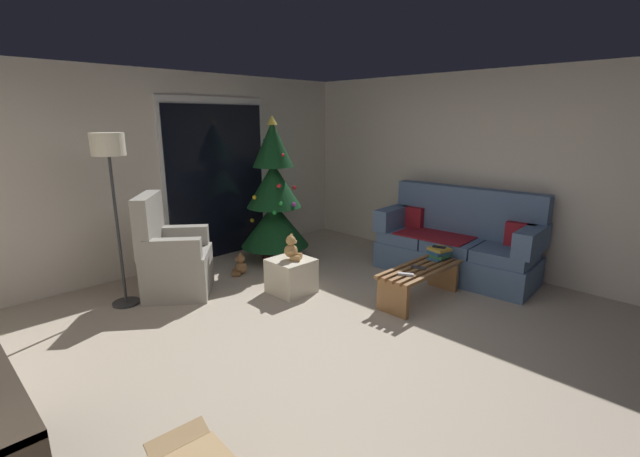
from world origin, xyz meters
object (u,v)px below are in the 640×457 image
cell_phone (439,247)px  christmas_tree (274,199)px  book_stack (440,253)px  teddy_bear_chestnut_by_tree (240,266)px  armchair (172,259)px  couch (457,244)px  remote_graphite (418,267)px  floor_lamp (110,162)px  remote_silver (406,274)px  teddy_bear_honey (292,249)px  coffee_table (420,278)px  ottoman (291,276)px

cell_phone → christmas_tree: 2.26m
book_stack → teddy_bear_chestnut_by_tree: (-1.33, 2.01, -0.32)m
christmas_tree → armchair: christmas_tree is taller
book_stack → armchair: armchair is taller
couch → remote_graphite: size_ratio=12.76×
christmas_tree → teddy_bear_chestnut_by_tree: size_ratio=6.86×
couch → armchair: armchair is taller
cell_phone → teddy_bear_chestnut_by_tree: cell_phone is taller
cell_phone → floor_lamp: 3.57m
remote_silver → book_stack: size_ratio=0.58×
remote_graphite → cell_phone: cell_phone is taller
cell_phone → teddy_bear_honey: bearing=122.9°
teddy_bear_honey → floor_lamp: bearing=145.7°
couch → remote_graphite: 1.08m
teddy_bear_chestnut_by_tree → teddy_bear_honey: bearing=-83.1°
coffee_table → book_stack: size_ratio=4.06×
remote_graphite → ottoman: (-0.78, 1.15, -0.19)m
coffee_table → floor_lamp: bearing=137.0°
couch → teddy_bear_honey: couch is taller
remote_silver → teddy_bear_chestnut_by_tree: bearing=79.3°
remote_graphite → ottoman: remote_graphite is taller
floor_lamp → christmas_tree: bearing=0.4°
teddy_bear_chestnut_by_tree → ottoman: bearing=-83.5°
ottoman → teddy_bear_honey: teddy_bear_honey is taller
book_stack → cell_phone: 0.07m
teddy_bear_honey → teddy_bear_chestnut_by_tree: 0.96m
teddy_bear_honey → remote_graphite: bearing=-55.7°
christmas_tree → floor_lamp: (-2.05, -0.01, 0.64)m
armchair → remote_graphite: bearing=-49.6°
book_stack → armchair: 2.99m
couch → floor_lamp: size_ratio=1.12×
coffee_table → teddy_bear_chestnut_by_tree: 2.22m
floor_lamp → teddy_bear_honey: size_ratio=6.25×
coffee_table → christmas_tree: christmas_tree is taller
remote_graphite → cell_phone: bearing=-4.5°
christmas_tree → armchair: bearing=-175.9°
couch → ottoman: 2.13m
armchair → ottoman: 1.33m
floor_lamp → teddy_bear_honey: 2.04m
remote_graphite → armchair: 2.69m
armchair → couch: bearing=-34.3°
remote_silver → book_stack: (0.71, 0.04, 0.06)m
christmas_tree → coffee_table: bearing=-83.5°
teddy_bear_honey → teddy_bear_chestnut_by_tree: (-0.11, 0.88, -0.39)m
remote_silver → ottoman: bearing=86.2°
couch → teddy_bear_chestnut_by_tree: size_ratio=6.98×
ottoman → remote_graphite: bearing=-55.7°
cell_phone → floor_lamp: (-2.70, 2.12, 0.99)m
floor_lamp → cell_phone: bearing=-38.1°
couch → teddy_bear_honey: 2.11m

